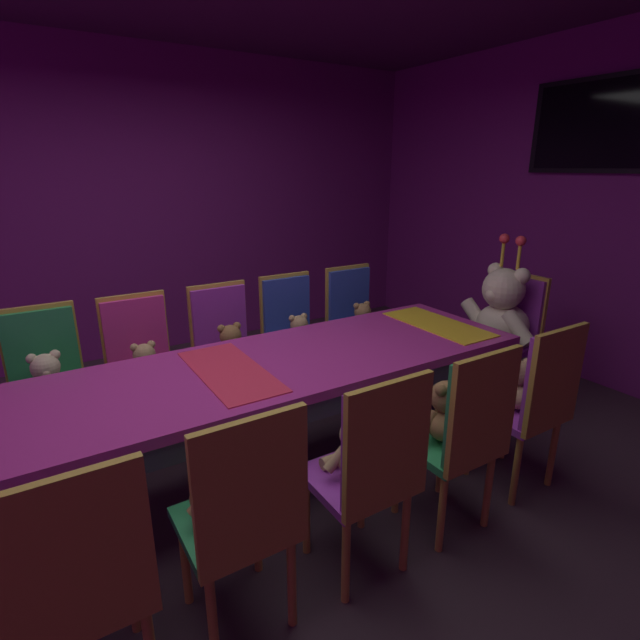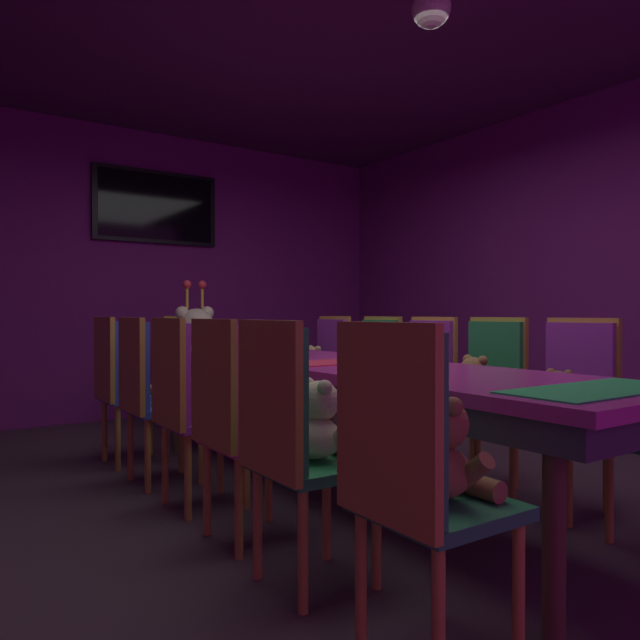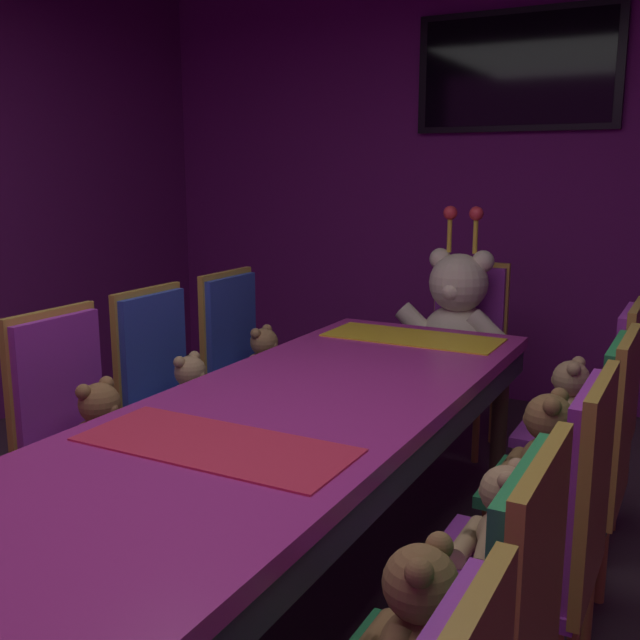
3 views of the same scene
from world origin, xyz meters
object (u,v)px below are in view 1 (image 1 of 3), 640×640
Objects in this scene: teddy_right_2 at (230,487)px; banquet_table at (231,386)px; teddy_left_3 at (232,348)px; chair_left_1 at (46,372)px; chair_right_3 at (374,462)px; teddy_right_4 at (444,414)px; teddy_right_1 at (75,551)px; chair_left_2 at (140,356)px; teddy_right_3 at (354,450)px; chair_left_4 at (290,327)px; chair_right_4 at (467,427)px; king_teddy_bear at (500,312)px; teddy_left_5 at (363,322)px; teddy_right_5 at (515,387)px; wall_tv at (607,124)px; chair_right_5 at (539,395)px; chair_right_1 at (79,576)px; throne_chair at (513,325)px; chair_right_2 at (245,508)px; chair_left_5 at (352,315)px; teddy_left_2 at (146,367)px; teddy_left_1 at (48,382)px; chair_left_3 at (224,340)px; teddy_left_4 at (300,335)px.

banquet_table is at bearing -22.53° from teddy_right_2.
chair_left_1 is at bearing -99.01° from teddy_left_3.
chair_right_3 reaches higher than teddy_right_4.
banquet_table reaches higher than teddy_right_1.
chair_left_2 reaches higher than teddy_right_3.
chair_left_4 and chair_right_4 have the same top height.
chair_right_3 is 2.03m from king_teddy_bear.
teddy_right_5 is at bearing -0.32° from teddy_left_5.
wall_tv is at bearing -69.33° from chair_right_4.
chair_left_1 is 1.00× the size of chair_right_5.
teddy_right_3 is (0.00, 1.10, 0.00)m from teddy_right_1.
chair_right_1 is 3.22m from throne_chair.
chair_right_1 is 0.54m from chair_right_2.
chair_left_5 and chair_right_4 have the same top height.
teddy_left_5 is at bearing 90.73° from teddy_left_2.
chair_left_3 is (-0.12, 1.08, 0.01)m from teddy_left_1.
chair_left_1 is at bearing -107.55° from teddy_left_2.
chair_left_5 is at bearing 95.61° from teddy_left_2.
teddy_right_1 is (1.58, -0.02, -0.02)m from chair_left_1.
chair_left_5 is at bearing 90.37° from chair_left_4.
chair_left_5 is 0.14m from teddy_left_5.
teddy_left_1 reaches higher than banquet_table.
chair_right_3 reaches higher than banquet_table.
chair_right_1 is at bearing -35.41° from teddy_left_3.
teddy_right_4 is at bearing -0.00° from chair_right_4.
teddy_left_3 is at bearing -88.62° from teddy_left_5.
chair_left_2 is at bearing -19.31° from teddy_right_1.
wall_tv is (0.00, 3.11, 1.39)m from banquet_table.
teddy_right_2 is (1.56, -1.68, -0.01)m from chair_left_5.
chair_left_4 is 3.41× the size of teddy_left_5.
chair_left_3 is at bearing -88.70° from chair_left_5.
chair_left_4 is 1.00× the size of chair_right_4.
banquet_table is 3.52× the size of chair_right_3.
teddy_right_4 is at bearing 29.02° from king_teddy_bear.
chair_left_1 reaches higher than teddy_right_2.
chair_left_1 is 3.04m from king_teddy_bear.
chair_right_1 reaches higher than teddy_right_5.
chair_left_2 is 2.03m from chair_right_4.
chair_right_3 is (0.15, 1.10, 0.02)m from teddy_right_1.
teddy_right_2 is 0.27× the size of wall_tv.
throne_chair is at bearing -74.53° from chair_right_1.
chair_right_1 and chair_right_3 have the same top height.
chair_right_3 is at bearing -19.09° from teddy_left_4.
chair_left_4 is at bearing 90.93° from chair_left_2.
teddy_right_2 is 1.10m from teddy_right_4.
teddy_right_2 is 0.33× the size of chair_right_5.
teddy_right_2 is 1.11m from chair_right_4.
teddy_left_1 is 1.63m from chair_left_4.
chair_left_4 and chair_right_5 have the same top height.
banquet_table is 1.08m from teddy_left_1.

